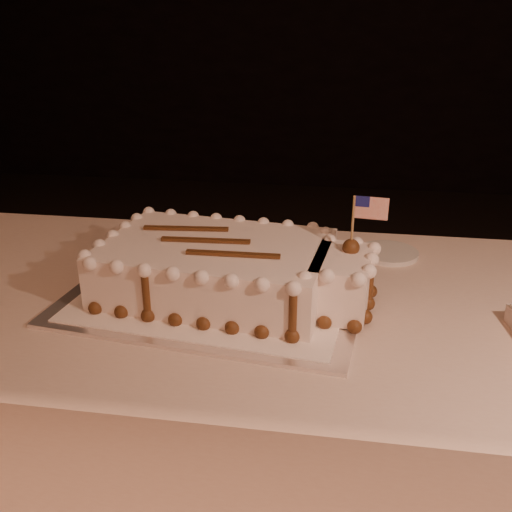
# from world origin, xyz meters

# --- Properties ---
(banquet_table) EXTENTS (2.40, 0.80, 0.75)m
(banquet_table) POSITION_xyz_m (0.00, 0.60, 0.38)
(banquet_table) COLOR beige
(banquet_table) RESTS_ON ground
(cake_board) EXTENTS (0.63, 0.50, 0.01)m
(cake_board) POSITION_xyz_m (-0.28, 0.59, 0.75)
(cake_board) COLOR silver
(cake_board) RESTS_ON banquet_table
(doily) EXTENTS (0.56, 0.45, 0.00)m
(doily) POSITION_xyz_m (-0.28, 0.59, 0.76)
(doily) COLOR white
(doily) RESTS_ON cake_board
(sheet_cake) EXTENTS (0.57, 0.36, 0.22)m
(sheet_cake) POSITION_xyz_m (-0.25, 0.59, 0.81)
(sheet_cake) COLOR white
(sheet_cake) RESTS_ON doily
(side_plate) EXTENTS (0.14, 0.14, 0.01)m
(side_plate) POSITION_xyz_m (0.07, 0.85, 0.76)
(side_plate) COLOR silver
(side_plate) RESTS_ON banquet_table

